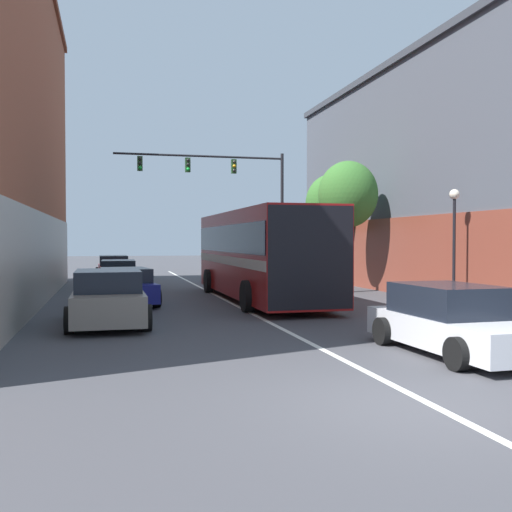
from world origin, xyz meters
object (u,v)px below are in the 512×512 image
object	(u,v)px
street_lamp	(454,236)
traffic_signal_gantry	(229,184)
street_tree_near	(348,195)
parked_car_left_distant	(125,287)
parked_car_left_far	(113,268)
bus	(260,251)
parked_car_left_near	(108,299)
street_tree_far	(332,204)
parked_car_left_mid	(118,275)
hatchback_foreground	(453,321)

from	to	relation	value
street_lamp	traffic_signal_gantry	bearing A→B (deg)	105.35
street_tree_near	parked_car_left_distant	bearing A→B (deg)	-163.54
parked_car_left_far	bus	bearing A→B (deg)	-160.43
parked_car_left_near	parked_car_left_distant	xyz separation A→B (m)	(0.57, 5.04, -0.08)
parked_car_left_near	street_tree_near	world-z (taller)	street_tree_near
parked_car_left_far	street_tree_far	size ratio (longest dim) A/B	0.81
parked_car_left_mid	street_lamp	xyz separation A→B (m)	(10.59, -11.60, 1.76)
parked_car_left_near	street_lamp	xyz separation A→B (m)	(11.07, 1.28, 1.67)
hatchback_foreground	parked_car_left_near	size ratio (longest dim) A/B	0.99
bus	street_tree_far	distance (m)	8.44
parked_car_left_distant	street_tree_far	size ratio (longest dim) A/B	0.77
bus	parked_car_left_distant	xyz separation A→B (m)	(-4.97, -0.49, -1.23)
parked_car_left_near	parked_car_left_distant	distance (m)	5.07
parked_car_left_distant	parked_car_left_mid	bearing A→B (deg)	-7.11
parked_car_left_near	parked_car_left_distant	world-z (taller)	parked_car_left_near
parked_car_left_near	parked_car_left_mid	world-z (taller)	parked_car_left_near
hatchback_foreground	traffic_signal_gantry	xyz separation A→B (m)	(0.09, 22.83, 4.80)
traffic_signal_gantry	hatchback_foreground	bearing A→B (deg)	-90.24
parked_car_left_distant	street_tree_far	distance (m)	12.72
bus	street_tree_near	world-z (taller)	street_tree_near
parked_car_left_mid	street_tree_far	xyz separation A→B (m)	(10.36, -1.16, 3.43)
parked_car_left_near	street_lamp	size ratio (longest dim) A/B	1.12
parked_car_left_far	parked_car_left_distant	bearing A→B (deg)	179.74
hatchback_foreground	street_tree_near	distance (m)	14.44
bus	parked_car_left_mid	bearing A→B (deg)	34.37
parked_car_left_mid	street_lamp	size ratio (longest dim) A/B	1.18
street_tree_far	bus	bearing A→B (deg)	-130.57
traffic_signal_gantry	street_tree_near	world-z (taller)	traffic_signal_gantry
parked_car_left_mid	traffic_signal_gantry	size ratio (longest dim) A/B	0.48
parked_car_left_near	street_tree_near	xyz separation A→B (m)	(10.07, 7.85, 3.50)
parked_car_left_near	parked_car_left_distant	bearing A→B (deg)	-6.66
parked_car_left_far	street_tree_near	size ratio (longest dim) A/B	0.79
street_lamp	street_tree_near	size ratio (longest dim) A/B	0.69
hatchback_foreground	street_tree_far	distance (m)	18.25
parked_car_left_distant	street_lamp	xyz separation A→B (m)	(10.51, -3.76, 1.75)
parked_car_left_mid	street_tree_near	distance (m)	11.41
parked_car_left_mid	traffic_signal_gantry	bearing A→B (deg)	-55.06
traffic_signal_gantry	street_tree_far	bearing A→B (deg)	-52.72
hatchback_foreground	parked_car_left_mid	bearing A→B (deg)	16.40
bus	hatchback_foreground	distance (m)	11.36
street_tree_far	parked_car_left_far	bearing A→B (deg)	144.40
parked_car_left_mid	parked_car_left_far	bearing A→B (deg)	2.33
hatchback_foreground	parked_car_left_distant	distance (m)	12.35
parked_car_left_far	street_tree_near	bearing A→B (deg)	-140.73
traffic_signal_gantry	street_tree_far	xyz separation A→B (m)	(4.11, -5.40, -1.39)
bus	street_lamp	bearing A→B (deg)	-127.66
parked_car_left_near	traffic_signal_gantry	world-z (taller)	traffic_signal_gantry
parked_car_left_far	street_tree_near	world-z (taller)	street_tree_near
bus	parked_car_left_near	size ratio (longest dim) A/B	2.66
parked_car_left_near	street_tree_near	distance (m)	13.24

